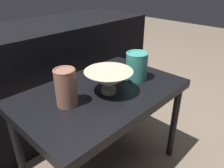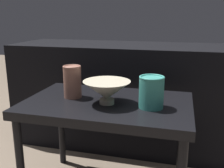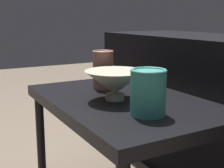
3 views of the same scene
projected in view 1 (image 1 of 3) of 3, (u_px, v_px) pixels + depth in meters
name	position (u px, v px, depth m)	size (l,w,h in m)	color
ground_plane	(104.00, 168.00, 1.22)	(8.00, 8.00, 0.00)	#6B5B4C
table	(102.00, 100.00, 1.02)	(0.76, 0.49, 0.49)	black
couch_backdrop	(39.00, 80.00, 1.43)	(1.59, 0.50, 0.69)	black
bowl	(109.00, 80.00, 0.95)	(0.21, 0.21, 0.10)	#B2A88E
vase_textured_left	(66.00, 87.00, 0.85)	(0.09, 0.09, 0.15)	brown
vase_colorful_right	(137.00, 65.00, 1.07)	(0.11, 0.11, 0.14)	teal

